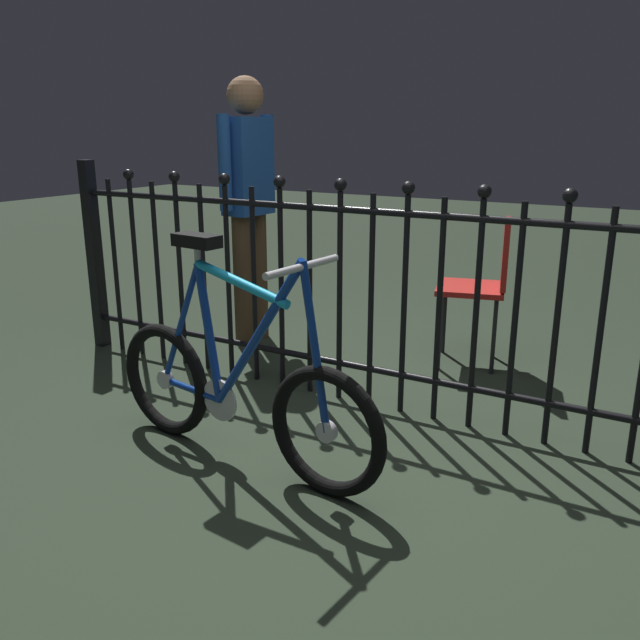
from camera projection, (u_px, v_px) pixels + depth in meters
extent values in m
plane|color=#273324|center=(338.00, 471.00, 2.62)|extent=(20.00, 20.00, 0.00)
cylinder|color=black|center=(96.00, 264.00, 4.00)|extent=(0.03, 0.03, 1.03)
sphere|color=black|center=(87.00, 173.00, 3.85)|extent=(0.06, 0.06, 0.06)
cylinder|color=black|center=(115.00, 267.00, 3.92)|extent=(0.03, 0.03, 1.03)
cylinder|color=black|center=(136.00, 270.00, 3.84)|extent=(0.03, 0.03, 1.03)
sphere|color=black|center=(128.00, 175.00, 3.69)|extent=(0.06, 0.06, 0.06)
cylinder|color=black|center=(158.00, 273.00, 3.76)|extent=(0.03, 0.03, 1.03)
cylinder|color=black|center=(180.00, 276.00, 3.68)|extent=(0.03, 0.03, 1.03)
sphere|color=black|center=(174.00, 177.00, 3.53)|extent=(0.06, 0.06, 0.06)
cylinder|color=black|center=(204.00, 280.00, 3.60)|extent=(0.03, 0.03, 1.03)
cylinder|color=black|center=(228.00, 283.00, 3.52)|extent=(0.03, 0.03, 1.03)
sphere|color=black|center=(224.00, 179.00, 3.36)|extent=(0.06, 0.06, 0.06)
cylinder|color=black|center=(254.00, 287.00, 3.44)|extent=(0.03, 0.03, 1.03)
cylinder|color=black|center=(281.00, 291.00, 3.36)|extent=(0.03, 0.03, 1.03)
sphere|color=black|center=(279.00, 182.00, 3.20)|extent=(0.06, 0.06, 0.06)
cylinder|color=black|center=(310.00, 295.00, 3.28)|extent=(0.03, 0.03, 1.03)
cylinder|color=black|center=(340.00, 299.00, 3.20)|extent=(0.03, 0.03, 1.03)
sphere|color=black|center=(341.00, 185.00, 3.04)|extent=(0.06, 0.06, 0.06)
cylinder|color=black|center=(371.00, 303.00, 3.11)|extent=(0.03, 0.03, 1.03)
cylinder|color=black|center=(404.00, 308.00, 3.03)|extent=(0.03, 0.03, 1.03)
sphere|color=black|center=(408.00, 188.00, 2.88)|extent=(0.06, 0.06, 0.06)
cylinder|color=black|center=(439.00, 313.00, 2.95)|extent=(0.03, 0.03, 1.03)
cylinder|color=black|center=(476.00, 318.00, 2.87)|extent=(0.03, 0.03, 1.03)
sphere|color=black|center=(484.00, 192.00, 2.72)|extent=(0.06, 0.06, 0.06)
cylinder|color=black|center=(515.00, 324.00, 2.79)|extent=(0.03, 0.03, 1.03)
cylinder|color=black|center=(556.00, 330.00, 2.71)|extent=(0.03, 0.03, 1.03)
sphere|color=black|center=(570.00, 196.00, 2.56)|extent=(0.06, 0.06, 0.06)
cylinder|color=black|center=(600.00, 336.00, 2.63)|extent=(0.03, 0.03, 1.03)
cylinder|color=black|center=(405.00, 376.00, 3.12)|extent=(4.09, 0.03, 0.03)
cylinder|color=black|center=(411.00, 214.00, 2.90)|extent=(4.09, 0.03, 0.03)
cube|color=black|center=(95.00, 256.00, 3.99)|extent=(0.07, 0.07, 1.14)
torus|color=black|center=(165.00, 380.00, 2.89)|extent=(0.51, 0.11, 0.50)
cylinder|color=silver|center=(165.00, 380.00, 2.89)|extent=(0.08, 0.04, 0.08)
torus|color=black|center=(327.00, 431.00, 2.40)|extent=(0.51, 0.11, 0.50)
cylinder|color=silver|center=(327.00, 431.00, 2.40)|extent=(0.08, 0.04, 0.08)
cylinder|color=navy|center=(258.00, 336.00, 2.49)|extent=(0.47, 0.09, 0.65)
cylinder|color=#19A5D8|center=(241.00, 283.00, 2.48)|extent=(0.46, 0.09, 0.14)
cylinder|color=navy|center=(209.00, 333.00, 2.65)|extent=(0.13, 0.05, 0.57)
cylinder|color=navy|center=(192.00, 389.00, 2.80)|extent=(0.33, 0.06, 0.04)
cylinder|color=navy|center=(181.00, 324.00, 2.74)|extent=(0.27, 0.05, 0.56)
cylinder|color=navy|center=(315.00, 348.00, 2.34)|extent=(0.14, 0.04, 0.63)
cylinder|color=silver|center=(303.00, 264.00, 2.28)|extent=(0.03, 0.03, 0.02)
cylinder|color=silver|center=(303.00, 267.00, 2.29)|extent=(0.07, 0.40, 0.03)
cylinder|color=silver|center=(197.00, 254.00, 2.59)|extent=(0.03, 0.03, 0.07)
cube|color=black|center=(197.00, 241.00, 2.57)|extent=(0.21, 0.11, 0.05)
cylinder|color=silver|center=(220.00, 400.00, 2.71)|extent=(0.18, 0.03, 0.18)
cylinder|color=black|center=(440.00, 333.00, 3.67)|extent=(0.02, 0.02, 0.43)
cylinder|color=black|center=(444.00, 318.00, 3.95)|extent=(0.02, 0.02, 0.43)
cylinder|color=black|center=(494.00, 337.00, 3.60)|extent=(0.02, 0.02, 0.43)
cylinder|color=black|center=(495.00, 322.00, 3.87)|extent=(0.02, 0.02, 0.43)
cube|color=#A51E19|center=(471.00, 288.00, 3.71)|extent=(0.45, 0.45, 0.03)
cube|color=#A51E19|center=(505.00, 253.00, 3.60)|extent=(0.12, 0.35, 0.37)
cylinder|color=#4C3823|center=(242.00, 281.00, 4.07)|extent=(0.11, 0.11, 0.81)
cylinder|color=#4C3823|center=(259.00, 276.00, 4.20)|extent=(0.11, 0.11, 0.81)
cube|color=#1E4C99|center=(247.00, 166.00, 3.94)|extent=(0.20, 0.31, 0.57)
cylinder|color=#1E4C99|center=(225.00, 163.00, 3.77)|extent=(0.08, 0.08, 0.54)
cylinder|color=#1E4C99|center=(268.00, 160.00, 4.09)|extent=(0.08, 0.08, 0.54)
sphere|color=#8C6647|center=(245.00, 95.00, 3.83)|extent=(0.22, 0.22, 0.22)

